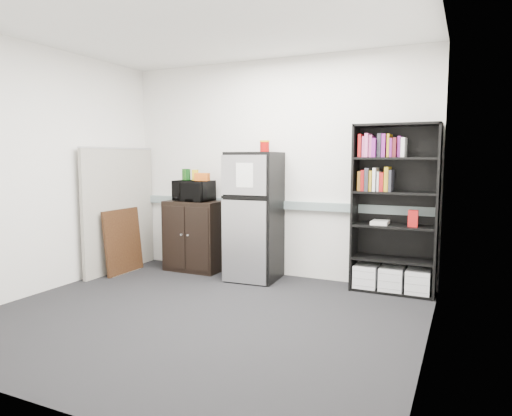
# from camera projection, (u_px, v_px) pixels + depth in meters

# --- Properties ---
(floor) EXTENTS (4.00, 4.00, 0.00)m
(floor) POSITION_uv_depth(u_px,v_px,m) (200.00, 316.00, 4.31)
(floor) COLOR black
(floor) RESTS_ON ground
(wall_back) EXTENTS (4.00, 0.02, 2.70)m
(wall_back) POSITION_uv_depth(u_px,v_px,m) (272.00, 169.00, 5.74)
(wall_back) COLOR white
(wall_back) RESTS_ON floor
(wall_right) EXTENTS (0.02, 3.50, 2.70)m
(wall_right) POSITION_uv_depth(u_px,v_px,m) (431.00, 176.00, 3.32)
(wall_right) COLOR white
(wall_right) RESTS_ON floor
(wall_left) EXTENTS (0.02, 3.50, 2.70)m
(wall_left) POSITION_uv_depth(u_px,v_px,m) (43.00, 170.00, 5.00)
(wall_left) COLOR white
(wall_left) RESTS_ON floor
(ceiling) EXTENTS (4.00, 3.50, 0.02)m
(ceiling) POSITION_uv_depth(u_px,v_px,m) (196.00, 19.00, 4.02)
(ceiling) COLOR white
(ceiling) RESTS_ON wall_back
(electrical_raceway) EXTENTS (3.92, 0.05, 0.10)m
(electrical_raceway) POSITION_uv_depth(u_px,v_px,m) (271.00, 204.00, 5.76)
(electrical_raceway) COLOR gray
(electrical_raceway) RESTS_ON wall_back
(wall_note) EXTENTS (0.14, 0.00, 0.10)m
(wall_note) POSITION_uv_depth(u_px,v_px,m) (247.00, 153.00, 5.86)
(wall_note) COLOR white
(wall_note) RESTS_ON wall_back
(bookshelf) EXTENTS (0.90, 0.34, 1.85)m
(bookshelf) POSITION_uv_depth(u_px,v_px,m) (395.00, 210.00, 4.98)
(bookshelf) COLOR black
(bookshelf) RESTS_ON floor
(cubicle_partition) EXTENTS (0.06, 1.30, 1.62)m
(cubicle_partition) POSITION_uv_depth(u_px,v_px,m) (120.00, 209.00, 5.99)
(cubicle_partition) COLOR #9E988C
(cubicle_partition) RESTS_ON floor
(cabinet) EXTENTS (0.74, 0.49, 0.92)m
(cabinet) POSITION_uv_depth(u_px,v_px,m) (195.00, 236.00, 6.04)
(cabinet) COLOR black
(cabinet) RESTS_ON floor
(microwave) EXTENTS (0.49, 0.34, 0.27)m
(microwave) POSITION_uv_depth(u_px,v_px,m) (194.00, 191.00, 5.96)
(microwave) COLOR black
(microwave) RESTS_ON cabinet
(snack_box_a) EXTENTS (0.08, 0.07, 0.15)m
(snack_box_a) POSITION_uv_depth(u_px,v_px,m) (185.00, 175.00, 6.03)
(snack_box_a) COLOR #215B1A
(snack_box_a) RESTS_ON microwave
(snack_box_b) EXTENTS (0.07, 0.05, 0.15)m
(snack_box_b) POSITION_uv_depth(u_px,v_px,m) (187.00, 175.00, 6.02)
(snack_box_b) COLOR #0D3C10
(snack_box_b) RESTS_ON microwave
(snack_box_c) EXTENTS (0.08, 0.06, 0.14)m
(snack_box_c) POSITION_uv_depth(u_px,v_px,m) (195.00, 175.00, 5.96)
(snack_box_c) COLOR yellow
(snack_box_c) RESTS_ON microwave
(snack_bag) EXTENTS (0.19, 0.13, 0.10)m
(snack_bag) POSITION_uv_depth(u_px,v_px,m) (202.00, 177.00, 5.86)
(snack_bag) COLOR #DB5D15
(snack_bag) RESTS_ON microwave
(refrigerator) EXTENTS (0.62, 0.65, 1.55)m
(refrigerator) POSITION_uv_depth(u_px,v_px,m) (254.00, 216.00, 5.55)
(refrigerator) COLOR black
(refrigerator) RESTS_ON floor
(coffee_can) EXTENTS (0.12, 0.12, 0.16)m
(coffee_can) POSITION_uv_depth(u_px,v_px,m) (265.00, 145.00, 5.54)
(coffee_can) COLOR #9C0907
(coffee_can) RESTS_ON refrigerator
(framed_poster) EXTENTS (0.11, 0.64, 0.83)m
(framed_poster) POSITION_uv_depth(u_px,v_px,m) (123.00, 241.00, 5.89)
(framed_poster) COLOR black
(framed_poster) RESTS_ON floor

